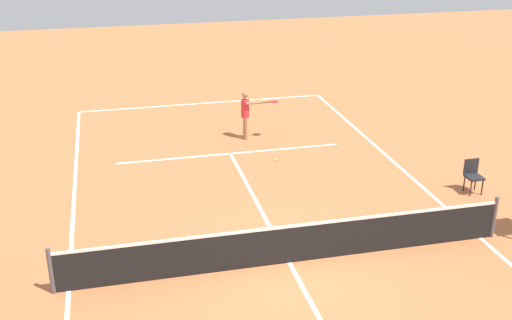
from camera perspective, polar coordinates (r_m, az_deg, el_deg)
ground_plane at (r=14.69m, az=2.99°, el=-9.16°), size 60.00×60.00×0.00m
court_lines at (r=14.69m, az=3.00°, el=-9.15°), size 9.82×24.93×0.01m
tennis_net at (r=14.44m, az=3.03°, el=-7.48°), size 10.42×0.10×1.07m
player_serving at (r=21.60m, az=-0.83°, el=4.42°), size 1.26×0.60×1.67m
tennis_ball at (r=20.08m, az=1.76°, el=0.05°), size 0.07×0.07×0.07m
courtside_chair_mid at (r=18.77m, az=18.88°, el=-1.23°), size 0.44×0.46×0.95m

